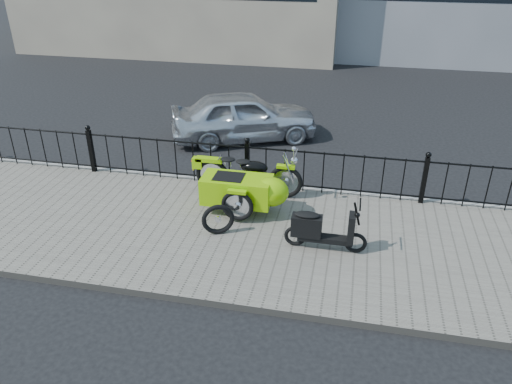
% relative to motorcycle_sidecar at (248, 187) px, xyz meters
% --- Properties ---
extents(ground, '(120.00, 120.00, 0.00)m').
position_rel_motorcycle_sidecar_xyz_m(ground, '(-0.23, -0.34, -0.59)').
color(ground, black).
rests_on(ground, ground).
extents(sidewalk, '(30.00, 3.80, 0.12)m').
position_rel_motorcycle_sidecar_xyz_m(sidewalk, '(-0.23, -0.84, -0.53)').
color(sidewalk, '#686157').
rests_on(sidewalk, ground).
extents(curb, '(30.00, 0.10, 0.12)m').
position_rel_motorcycle_sidecar_xyz_m(curb, '(-0.23, 1.10, -0.53)').
color(curb, gray).
rests_on(curb, ground).
extents(iron_fence, '(14.11, 0.11, 1.08)m').
position_rel_motorcycle_sidecar_xyz_m(iron_fence, '(-0.23, 0.96, -0.01)').
color(iron_fence, black).
rests_on(iron_fence, sidewalk).
extents(motorcycle_sidecar, '(2.28, 1.48, 0.98)m').
position_rel_motorcycle_sidecar_xyz_m(motorcycle_sidecar, '(0.00, 0.00, 0.00)').
color(motorcycle_sidecar, black).
rests_on(motorcycle_sidecar, sidewalk).
extents(scooter, '(1.38, 0.40, 0.93)m').
position_rel_motorcycle_sidecar_xyz_m(scooter, '(1.46, -1.06, -0.11)').
color(scooter, black).
rests_on(scooter, sidewalk).
extents(spare_tire, '(0.56, 0.31, 0.58)m').
position_rel_motorcycle_sidecar_xyz_m(spare_tire, '(-0.32, -0.97, -0.18)').
color(spare_tire, black).
rests_on(spare_tire, sidewalk).
extents(sedan_car, '(4.01, 2.85, 1.27)m').
position_rel_motorcycle_sidecar_xyz_m(sedan_car, '(-0.96, 3.81, 0.04)').
color(sedan_car, silver).
rests_on(sedan_car, ground).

